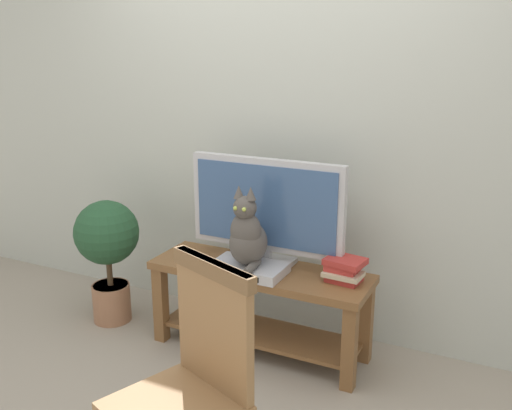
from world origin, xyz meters
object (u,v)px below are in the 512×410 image
Objects in this scene: tv_stand at (260,295)px; book_stack at (344,270)px; potted_plant at (108,246)px; tv at (266,209)px; wooden_chair at (192,378)px; media_box at (248,268)px; cat at (247,235)px.

book_stack reaches higher than tv_stand.
potted_plant is (-1.51, -0.12, -0.07)m from book_stack.
tv reaches higher than potted_plant.
media_box is at bearing 106.86° from wooden_chair.
potted_plant is (-1.34, 1.12, -0.08)m from wooden_chair.
book_stack is (0.51, 0.13, 0.04)m from media_box.
cat reaches higher than wooden_chair.
wooden_chair is (0.31, -1.28, -0.26)m from tv.
potted_plant is at bearing -175.43° from tv_stand.
media_box is at bearing -165.97° from book_stack.
tv is 4.15× the size of book_stack.
book_stack is 1.52m from potted_plant.
cat is 1.03m from potted_plant.
media_box is 0.91× the size of cat.
book_stack is (0.48, 0.04, 0.23)m from tv_stand.
media_box is 0.53m from book_stack.
tv is (0.00, 0.08, 0.50)m from tv_stand.
tv_stand is at bearing 72.64° from media_box.
book_stack is (0.48, -0.04, -0.27)m from tv.
cat is at bearing 107.01° from wooden_chair.
tv is 2.04× the size of cat.
potted_plant is at bearing -175.43° from book_stack.
media_box is 0.20m from cat.
cat is at bearing -85.55° from media_box.
potted_plant is (-1.03, -0.08, 0.16)m from tv_stand.
cat is (0.00, -0.01, 0.20)m from media_box.
media_box is at bearing 94.45° from cat.
tv reaches higher than cat.
wooden_chair is at bearing -75.56° from tv_stand.
cat reaches higher than potted_plant.
media_box reaches higher than tv_stand.
book_stack is at bearing 82.09° from wooden_chair.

